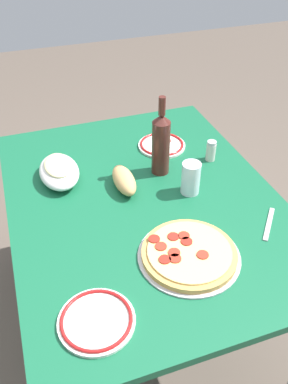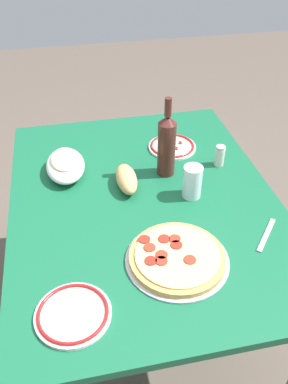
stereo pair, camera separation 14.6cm
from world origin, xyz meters
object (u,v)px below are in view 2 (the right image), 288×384
side_plate_far (73,314)px  wine_bottle (167,144)px  spice_shaker (220,156)px  pepperoni_pizza (177,257)px  water_glass (192,182)px  side_plate_near (172,146)px  baked_pasta_dish (65,164)px  bread_loaf (127,179)px  dining_table (144,222)px

side_plate_far → wine_bottle: bearing=-34.5°
wine_bottle → spice_shaker: (0.01, -0.23, -0.09)m
pepperoni_pizza → water_glass: size_ratio=2.55×
side_plate_near → pepperoni_pizza: bearing=166.3°
pepperoni_pizza → baked_pasta_dish: (0.54, 0.31, 0.03)m
side_plate_far → bread_loaf: bread_loaf is taller
dining_table → wine_bottle: wine_bottle is taller
side_plate_far → pepperoni_pizza: bearing=-67.9°
baked_pasta_dish → wine_bottle: 0.41m
water_glass → baked_pasta_dish: bearing=61.6°
pepperoni_pizza → wine_bottle: bearing=-9.9°
pepperoni_pizza → bread_loaf: 0.41m
side_plate_near → side_plate_far: bearing=147.8°
side_plate_far → spice_shaker: 0.87m
pepperoni_pizza → bread_loaf: (0.40, 0.09, 0.02)m
pepperoni_pizza → baked_pasta_dish: baked_pasta_dish is taller
baked_pasta_dish → spice_shaker: 0.62m
water_glass → spice_shaker: (0.17, -0.17, -0.02)m
bread_loaf → spice_shaker: spice_shaker is taller
dining_table → bread_loaf: (0.09, 0.05, 0.15)m
side_plate_near → wine_bottle: bearing=156.9°
side_plate_near → dining_table: bearing=148.7°
pepperoni_pizza → water_glass: (0.30, -0.14, 0.05)m
bread_loaf → pepperoni_pizza: bearing=-167.9°
side_plate_far → baked_pasta_dish: bearing=-1.7°
dining_table → spice_shaker: (0.15, -0.34, 0.16)m
dining_table → wine_bottle: size_ratio=3.92×
baked_pasta_dish → spice_shaker: (-0.07, -0.61, 0.00)m
bread_loaf → water_glass: bearing=-115.1°
water_glass → side_plate_far: (-0.43, 0.46, -0.05)m
pepperoni_pizza → dining_table: bearing=6.7°
water_glass → side_plate_near: 0.34m
dining_table → wine_bottle: 0.31m
wine_bottle → baked_pasta_dish: bearing=78.2°
wine_bottle → spice_shaker: bearing=-87.3°
pepperoni_pizza → water_glass: 0.33m
dining_table → side_plate_near: 0.39m
dining_table → baked_pasta_dish: bearing=50.6°
baked_pasta_dish → side_plate_near: baked_pasta_dish is taller
side_plate_far → dining_table: bearing=-32.7°
dining_table → bread_loaf: size_ratio=6.94×
dining_table → side_plate_far: side_plate_far is taller
dining_table → baked_pasta_dish: 0.38m
wine_bottle → side_plate_far: size_ratio=1.54×
water_glass → pepperoni_pizza: bearing=155.3°
dining_table → water_glass: size_ratio=10.00×
dining_table → spice_shaker: 0.41m
pepperoni_pizza → wine_bottle: (0.46, -0.08, 0.12)m
dining_table → side_plate_near: bearing=-31.3°
side_plate_near → spice_shaker: (-0.16, -0.15, 0.03)m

